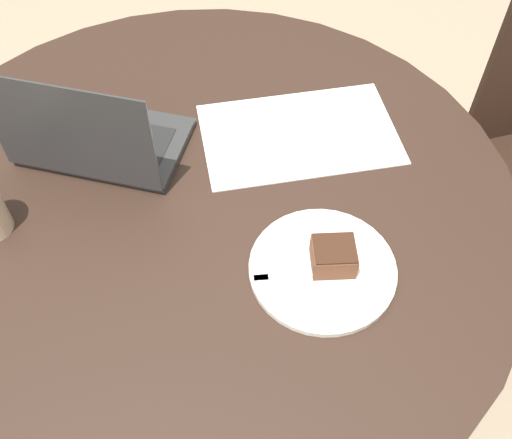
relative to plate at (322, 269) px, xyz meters
The scene contains 7 objects.
ground_plane 0.77m from the plate, 114.34° to the left, with size 12.00×12.00×0.00m, color gray.
dining_table 0.31m from the plate, 114.34° to the left, with size 1.29×1.29×0.71m.
paper_document 0.35m from the plate, 64.26° to the left, with size 0.48×0.38×0.00m.
plate is the anchor object (origin of this frame).
cake_slice 0.04m from the plate, ahead, with size 0.10×0.10×0.05m.
fork 0.06m from the plate, 168.89° to the left, with size 0.16×0.09×0.00m.
laptop 0.53m from the plate, 117.02° to the left, with size 0.39×0.38×0.25m.
Camera 1 is at (-0.27, -0.71, 1.62)m, focal length 42.00 mm.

